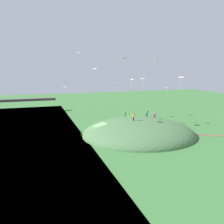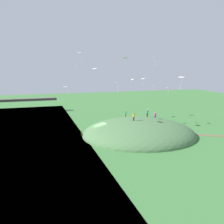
{
  "view_description": "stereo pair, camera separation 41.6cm",
  "coord_description": "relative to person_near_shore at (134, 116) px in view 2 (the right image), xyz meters",
  "views": [
    {
      "loc": [
        -12.0,
        -45.56,
        13.33
      ],
      "look_at": [
        1.48,
        -3.71,
        5.22
      ],
      "focal_mm": 39.6,
      "sensor_mm": 36.0,
      "label": 1
    },
    {
      "loc": [
        -11.61,
        -45.69,
        13.33
      ],
      "look_at": [
        1.48,
        -3.71,
        5.22
      ],
      "focal_mm": 39.6,
      "sensor_mm": 36.0,
      "label": 2
    }
  ],
  "objects": [
    {
      "name": "ground_plane",
      "position": [
        -6.34,
        2.29,
        -3.99
      ],
      "size": [
        160.0,
        160.0,
        0.0
      ],
      "primitive_type": "plane",
      "color": "#3C7238"
    },
    {
      "name": "grass_hill",
      "position": [
        1.3,
        0.35,
        -3.99
      ],
      "size": [
        22.43,
        21.46,
        6.02
      ],
      "primitive_type": "ellipsoid",
      "color": "#486F43",
      "rests_on": "ground_plane"
    },
    {
      "name": "dirt_path",
      "position": [
        14.31,
        -4.49,
        -3.97
      ],
      "size": [
        9.5,
        5.63,
        0.04
      ],
      "primitive_type": "cube",
      "rotation": [
        0.0,
        0.0,
        -0.47
      ],
      "color": "brown",
      "rests_on": "ground_plane"
    },
    {
      "name": "person_near_shore",
      "position": [
        0.0,
        0.0,
        0.0
      ],
      "size": [
        0.51,
        0.51,
        1.6
      ],
      "rotation": [
        0.0,
        0.0,
        2.8
      ],
      "color": "black",
      "rests_on": "grass_hill"
    },
    {
      "name": "person_with_child",
      "position": [
        2.0,
        9.87,
        -1.47
      ],
      "size": [
        0.49,
        0.49,
        1.79
      ],
      "rotation": [
        0.0,
        0.0,
        2.69
      ],
      "color": "#3B3B28",
      "rests_on": "grass_hill"
    },
    {
      "name": "person_on_hilltop",
      "position": [
        5.06,
        4.56,
        -0.37
      ],
      "size": [
        0.56,
        0.56,
        1.67
      ],
      "rotation": [
        0.0,
        0.0,
        2.6
      ],
      "color": "black",
      "rests_on": "grass_hill"
    },
    {
      "name": "person_walking_path",
      "position": [
        8.47,
        7.5,
        -1.8
      ],
      "size": [
        0.53,
        0.53,
        1.67
      ],
      "rotation": [
        0.0,
        0.0,
        6.16
      ],
      "color": "black",
      "rests_on": "grass_hill"
    },
    {
      "name": "kite_0",
      "position": [
        -8.51,
        13.7,
        9.89
      ],
      "size": [
        0.73,
        0.99,
        1.16
      ],
      "color": "silver"
    },
    {
      "name": "kite_1",
      "position": [
        -7.73,
        -0.42,
        8.92
      ],
      "size": [
        0.95,
        1.14,
        1.57
      ],
      "color": "white"
    },
    {
      "name": "kite_2",
      "position": [
        2.62,
        7.55,
        6.38
      ],
      "size": [
        0.73,
        0.79,
        1.74
      ],
      "color": "white"
    },
    {
      "name": "kite_3",
      "position": [
        4.26,
        16.44,
        11.41
      ],
      "size": [
        1.32,
        1.06,
        2.3
      ],
      "color": "white"
    },
    {
      "name": "kite_4",
      "position": [
        10.53,
        5.6,
        4.54
      ],
      "size": [
        0.82,
        1.1,
        2.02
      ],
      "color": "silver"
    },
    {
      "name": "kite_5",
      "position": [
        -2.37,
        2.98,
        6.07
      ],
      "size": [
        0.84,
        0.69,
        2.12
      ],
      "color": "white"
    },
    {
      "name": "kite_6",
      "position": [
        -11.38,
        12.42,
        4.79
      ],
      "size": [
        1.33,
        1.43,
        2.11
      ],
      "color": "white"
    },
    {
      "name": "kite_7",
      "position": [
        3.27,
        15.42,
        7.3
      ],
      "size": [
        0.81,
        1.1,
        1.94
      ],
      "color": "white"
    },
    {
      "name": "kite_8",
      "position": [
        5.48,
        2.55,
        11.21
      ],
      "size": [
        1.32,
        1.38,
        1.78
      ],
      "color": "white"
    },
    {
      "name": "kite_9",
      "position": [
        7.45,
        7.09,
        5.1
      ],
      "size": [
        0.77,
        0.92,
        1.27
      ],
      "color": "silver"
    },
    {
      "name": "kite_10",
      "position": [
        5.97,
        -6.45,
        7.43
      ],
      "size": [
        1.06,
        1.18,
        2.25
      ],
      "color": "silver"
    },
    {
      "name": "kite_11",
      "position": [
        -9.69,
        3.12,
        11.76
      ],
      "size": [
        0.81,
        0.72,
        1.47
      ],
      "color": "white"
    },
    {
      "name": "kite_12",
      "position": [
        4.02,
        4.91,
        6.78
      ],
      "size": [
        1.03,
        1.31,
        1.58
      ],
      "color": "white"
    },
    {
      "name": "mooring_post",
      "position": [
        -9.73,
        3.07,
        -3.5
      ],
      "size": [
        0.14,
        0.14,
        0.97
      ],
      "primitive_type": "cylinder",
      "color": "brown",
      "rests_on": "ground_plane"
    }
  ]
}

